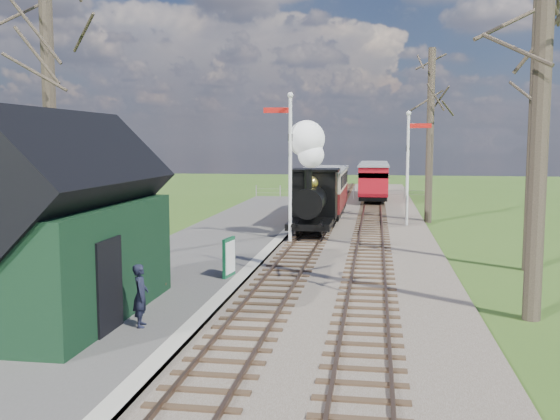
# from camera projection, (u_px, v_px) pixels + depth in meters

# --- Properties ---
(ground) EXTENTS (140.00, 140.00, 0.00)m
(ground) POSITION_uv_depth(u_px,v_px,m) (197.00, 407.00, 9.99)
(ground) COLOR #36591B
(ground) RESTS_ON ground
(distant_hills) EXTENTS (114.40, 48.00, 22.02)m
(distant_hills) POSITION_uv_depth(u_px,v_px,m) (362.00, 312.00, 74.79)
(distant_hills) COLOR #385B23
(distant_hills) RESTS_ON ground
(ballast_bed) EXTENTS (8.00, 60.00, 0.10)m
(ballast_bed) POSITION_uv_depth(u_px,v_px,m) (346.00, 225.00, 31.40)
(ballast_bed) COLOR brown
(ballast_bed) RESTS_ON ground
(track_near) EXTENTS (1.60, 60.00, 0.15)m
(track_near) POSITION_uv_depth(u_px,v_px,m) (320.00, 223.00, 31.59)
(track_near) COLOR brown
(track_near) RESTS_ON ground
(track_far) EXTENTS (1.60, 60.00, 0.15)m
(track_far) POSITION_uv_depth(u_px,v_px,m) (372.00, 224.00, 31.20)
(track_far) COLOR brown
(track_far) RESTS_ON ground
(platform) EXTENTS (5.00, 44.00, 0.20)m
(platform) POSITION_uv_depth(u_px,v_px,m) (212.00, 248.00, 24.26)
(platform) COLOR #474442
(platform) RESTS_ON ground
(coping_strip) EXTENTS (0.40, 44.00, 0.21)m
(coping_strip) POSITION_uv_depth(u_px,v_px,m) (270.00, 250.00, 23.91)
(coping_strip) COLOR #B2AD9E
(coping_strip) RESTS_ON ground
(station_shed) EXTENTS (3.25, 6.30, 4.78)m
(station_shed) POSITION_uv_depth(u_px,v_px,m) (64.00, 228.00, 14.32)
(station_shed) COLOR black
(station_shed) RESTS_ON platform
(semaphore_near) EXTENTS (1.22, 0.24, 6.22)m
(semaphore_near) POSITION_uv_depth(u_px,v_px,m) (289.00, 157.00, 25.43)
(semaphore_near) COLOR silver
(semaphore_near) RESTS_ON ground
(semaphore_far) EXTENTS (1.22, 0.24, 5.72)m
(semaphore_far) POSITION_uv_depth(u_px,v_px,m) (409.00, 160.00, 30.57)
(semaphore_far) COLOR silver
(semaphore_far) RESTS_ON ground
(bare_trees) EXTENTS (15.51, 22.39, 12.00)m
(bare_trees) POSITION_uv_depth(u_px,v_px,m) (330.00, 110.00, 19.14)
(bare_trees) COLOR #382D23
(bare_trees) RESTS_ON ground
(fence_line) EXTENTS (12.60, 0.08, 1.00)m
(fence_line) POSITION_uv_depth(u_px,v_px,m) (341.00, 192.00, 45.25)
(fence_line) COLOR slate
(fence_line) RESTS_ON ground
(locomotive) EXTENTS (1.96, 4.58, 4.91)m
(locomotive) POSITION_uv_depth(u_px,v_px,m) (312.00, 187.00, 27.53)
(locomotive) COLOR black
(locomotive) RESTS_ON ground
(coach) EXTENTS (2.29, 7.85, 2.41)m
(coach) POSITION_uv_depth(u_px,v_px,m) (324.00, 190.00, 33.56)
(coach) COLOR black
(coach) RESTS_ON ground
(red_carriage_a) EXTENTS (2.04, 5.04, 2.14)m
(red_carriage_a) POSITION_uv_depth(u_px,v_px,m) (373.00, 182.00, 42.52)
(red_carriage_a) COLOR black
(red_carriage_a) RESTS_ON ground
(red_carriage_b) EXTENTS (2.04, 5.04, 2.14)m
(red_carriage_b) POSITION_uv_depth(u_px,v_px,m) (374.00, 177.00, 47.92)
(red_carriage_b) COLOR black
(red_carriage_b) RESTS_ON ground
(sign_board) EXTENTS (0.22, 0.81, 1.18)m
(sign_board) POSITION_uv_depth(u_px,v_px,m) (229.00, 257.00, 18.66)
(sign_board) COLOR #104E2D
(sign_board) RESTS_ON platform
(bench) EXTENTS (0.64, 1.29, 0.71)m
(bench) POSITION_uv_depth(u_px,v_px,m) (159.00, 275.00, 17.41)
(bench) COLOR #4C2C1B
(bench) RESTS_ON platform
(person) EXTENTS (0.45, 0.57, 1.39)m
(person) POSITION_uv_depth(u_px,v_px,m) (141.00, 295.00, 13.62)
(person) COLOR black
(person) RESTS_ON platform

